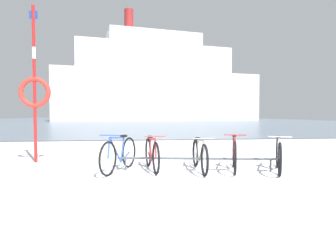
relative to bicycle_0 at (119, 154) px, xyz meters
name	(u,v)px	position (x,y,z in m)	size (l,w,h in m)	color
ground	(137,121)	(0.53, 51.58, -0.42)	(80.00, 132.00, 0.08)	white
bike_rack	(197,159)	(1.72, -0.15, -0.11)	(3.53, 0.61, 0.31)	#4C5156
bicycle_0	(119,154)	(0.00, 0.00, 0.00)	(0.75, 1.62, 0.84)	black
bicycle_1	(152,154)	(0.72, 0.08, -0.02)	(0.46, 1.67, 0.81)	black
bicycle_2	(200,155)	(1.78, -0.14, -0.03)	(0.46, 1.75, 0.77)	black
bicycle_3	(234,154)	(2.56, -0.18, 0.00)	(0.62, 1.62, 0.84)	black
bicycle_4	(279,155)	(3.49, -0.40, -0.01)	(0.80, 1.61, 0.81)	black
rescue_post	(35,89)	(-2.25, 1.47, 1.54)	(0.81, 0.12, 4.08)	red
ferry_ship	(157,85)	(4.82, 53.35, 7.05)	(42.55, 17.56, 22.16)	white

